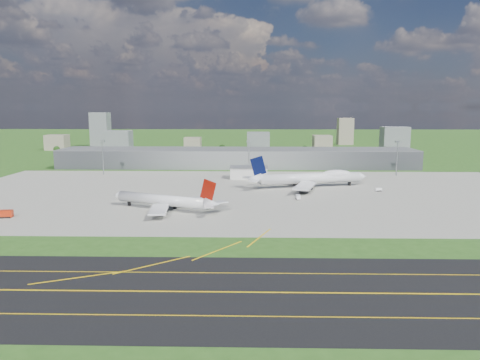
{
  "coord_description": "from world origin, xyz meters",
  "views": [
    {
      "loc": [
        11.48,
        -232.64,
        50.57
      ],
      "look_at": [
        5.26,
        33.58,
        9.0
      ],
      "focal_mm": 35.0,
      "sensor_mm": 36.0,
      "label": 1
    }
  ],
  "objects_px": {
    "fire_truck": "(4,214)",
    "van_white_near": "(298,197)",
    "van_white_far": "(378,190)",
    "airliner_red_twin": "(165,201)",
    "airliner_blue_quad": "(311,178)",
    "tug_yellow": "(208,207)"
  },
  "relations": [
    {
      "from": "van_white_far",
      "to": "airliner_red_twin",
      "type": "bearing_deg",
      "value": -168.54
    },
    {
      "from": "airliner_blue_quad",
      "to": "van_white_far",
      "type": "xyz_separation_m",
      "value": [
        39.19,
        -14.38,
        -4.72
      ]
    },
    {
      "from": "airliner_blue_quad",
      "to": "fire_truck",
      "type": "distance_m",
      "value": 175.54
    },
    {
      "from": "airliner_red_twin",
      "to": "airliner_blue_quad",
      "type": "relative_size",
      "value": 0.75
    },
    {
      "from": "fire_truck",
      "to": "van_white_near",
      "type": "distance_m",
      "value": 147.79
    },
    {
      "from": "airliner_blue_quad",
      "to": "fire_truck",
      "type": "relative_size",
      "value": 9.43
    },
    {
      "from": "fire_truck",
      "to": "van_white_near",
      "type": "height_order",
      "value": "fire_truck"
    },
    {
      "from": "airliner_blue_quad",
      "to": "van_white_far",
      "type": "relative_size",
      "value": 18.47
    },
    {
      "from": "van_white_near",
      "to": "van_white_far",
      "type": "xyz_separation_m",
      "value": [
        51.16,
        26.36,
        -0.17
      ]
    },
    {
      "from": "van_white_far",
      "to": "airliner_blue_quad",
      "type": "bearing_deg",
      "value": 147.0
    },
    {
      "from": "tug_yellow",
      "to": "van_white_near",
      "type": "height_order",
      "value": "van_white_near"
    },
    {
      "from": "fire_truck",
      "to": "van_white_near",
      "type": "relative_size",
      "value": 1.7
    },
    {
      "from": "airliner_blue_quad",
      "to": "van_white_near",
      "type": "bearing_deg",
      "value": -119.59
    },
    {
      "from": "airliner_blue_quad",
      "to": "fire_truck",
      "type": "xyz_separation_m",
      "value": [
        -152.24,
        -87.29,
        -4.02
      ]
    },
    {
      "from": "van_white_near",
      "to": "airliner_red_twin",
      "type": "bearing_deg",
      "value": 109.53
    },
    {
      "from": "airliner_red_twin",
      "to": "van_white_near",
      "type": "distance_m",
      "value": 74.11
    },
    {
      "from": "airliner_red_twin",
      "to": "airliner_blue_quad",
      "type": "bearing_deg",
      "value": -115.16
    },
    {
      "from": "airliner_blue_quad",
      "to": "van_white_far",
      "type": "distance_m",
      "value": 42.01
    },
    {
      "from": "van_white_near",
      "to": "airliner_blue_quad",
      "type": "bearing_deg",
      "value": -18.87
    },
    {
      "from": "airliner_red_twin",
      "to": "fire_truck",
      "type": "relative_size",
      "value": 7.05
    },
    {
      "from": "fire_truck",
      "to": "van_white_far",
      "type": "height_order",
      "value": "fire_truck"
    },
    {
      "from": "fire_truck",
      "to": "van_white_far",
      "type": "relative_size",
      "value": 1.96
    }
  ]
}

